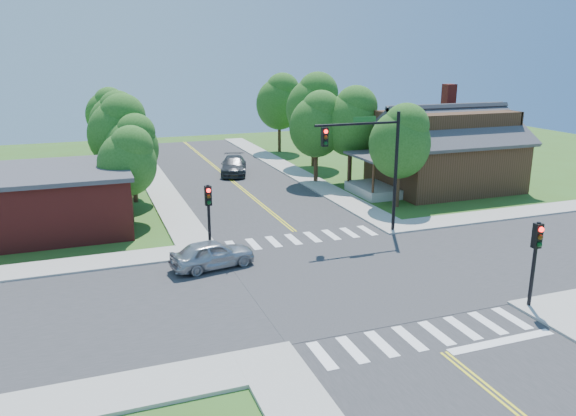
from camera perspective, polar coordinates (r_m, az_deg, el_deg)
name	(u,v)px	position (r m, az deg, el deg)	size (l,w,h in m)	color
ground	(350,278)	(27.35, 6.36, -7.04)	(100.00, 100.00, 0.00)	#355B1C
road_ns	(350,277)	(27.34, 6.36, -7.00)	(10.00, 90.00, 0.04)	#2D2D30
road_ew	(350,277)	(27.34, 6.36, -6.99)	(90.00, 10.00, 0.04)	#2D2D30
intersection_patch	(350,278)	(27.35, 6.36, -7.04)	(10.20, 10.20, 0.06)	#2D2D30
sidewalk_ne	(437,182)	(48.19, 14.91, 2.56)	(40.00, 40.00, 0.14)	#9E9B93
sidewalk_nw	(19,220)	(39.94, -25.67, -1.11)	(40.00, 40.00, 0.14)	#9E9B93
crosswalk_north	(303,238)	(32.62, 1.52, -3.07)	(8.85, 2.00, 0.01)	white
crosswalk_south	(423,336)	(22.50, 13.56, -12.48)	(8.85, 2.00, 0.01)	white
centerline	(350,277)	(27.33, 6.37, -6.95)	(0.30, 90.00, 0.01)	yellow
stop_bar	(501,343)	(22.96, 20.87, -12.65)	(4.60, 0.45, 0.09)	white
signal_mast_ne	(371,154)	(32.53, 8.43, 5.45)	(5.30, 0.42, 7.20)	black
signal_pole_se	(536,249)	(25.25, 23.89, -3.82)	(0.34, 0.42, 3.80)	black
signal_pole_nw	(209,206)	(29.73, -8.07, 0.19)	(0.34, 0.42, 3.80)	black
house_ne	(444,147)	(45.91, 15.58, 6.04)	(13.05, 8.80, 7.11)	#382413
building_nw	(41,200)	(36.82, -23.84, 0.73)	(10.40, 8.40, 3.73)	maroon
tree_e_a	(401,140)	(39.17, 11.44, 6.82)	(4.25, 4.03, 7.22)	#382314
tree_e_b	(352,120)	(45.96, 6.55, 8.90)	(4.69, 4.46, 7.97)	#382314
tree_e_c	(315,105)	(52.86, 2.73, 10.42)	(5.17, 4.91, 8.79)	#382314
tree_e_d	(280,100)	(60.87, -0.80, 10.88)	(4.96, 4.71, 8.43)	#382314
tree_w_a	(128,160)	(36.24, -15.90, 4.76)	(3.64, 3.46, 6.18)	#382314
tree_w_b	(120,130)	(42.87, -16.68, 7.61)	(4.51, 4.29, 7.67)	#382314
tree_w_c	(116,120)	(51.21, -17.10, 8.54)	(4.33, 4.11, 7.36)	#382314
tree_w_d	(108,112)	(60.19, -17.85, 9.30)	(4.21, 4.00, 7.15)	#382314
tree_house	(318,123)	(45.91, 3.03, 8.65)	(4.46, 4.24, 7.59)	#382314
tree_bldg	(133,145)	(41.24, -15.48, 6.23)	(3.76, 3.57, 6.40)	#382314
car_silver	(212,255)	(28.32, -7.68, -4.72)	(4.44, 2.39, 1.43)	#B1B4B8
car_dgrey	(234,166)	(49.90, -5.53, 4.27)	(3.58, 5.71, 1.54)	#323437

